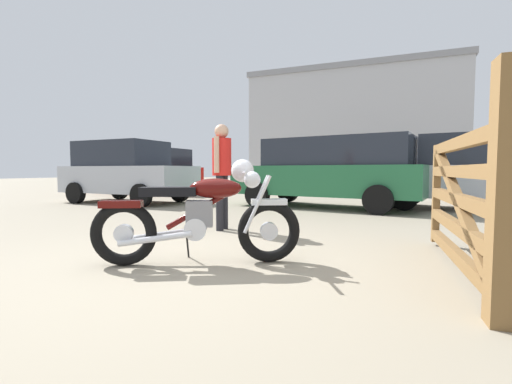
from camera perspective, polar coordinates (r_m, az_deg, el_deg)
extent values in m
plane|color=gray|center=(3.56, -9.22, -11.80)|extent=(80.00, 80.00, 0.00)
torus|color=black|center=(3.61, 2.11, -6.36)|extent=(0.62, 0.39, 0.64)
cylinder|color=silver|center=(3.61, 2.11, -6.36)|extent=(0.20, 0.15, 0.18)
torus|color=black|center=(3.71, -20.66, -6.31)|extent=(0.62, 0.39, 0.64)
cylinder|color=silver|center=(3.71, -20.66, -6.31)|extent=(0.20, 0.15, 0.18)
cube|color=silver|center=(3.57, 2.12, -1.61)|extent=(0.38, 0.28, 0.06)
cube|color=#4C0C0A|center=(3.68, -21.06, -1.85)|extent=(0.42, 0.30, 0.07)
cylinder|color=silver|center=(3.63, 0.00, -1.79)|extent=(0.27, 0.16, 0.58)
cylinder|color=silver|center=(3.48, 0.23, -2.01)|extent=(0.27, 0.16, 0.58)
sphere|color=silver|center=(3.54, -0.63, 2.02)|extent=(0.17, 0.17, 0.17)
cylinder|color=silver|center=(3.53, -1.93, 3.15)|extent=(0.30, 0.57, 0.03)
sphere|color=silver|center=(3.83, -2.20, 3.48)|extent=(0.25, 0.25, 0.25)
cylinder|color=#4C0C0A|center=(3.55, -8.45, -2.35)|extent=(0.70, 0.39, 0.47)
ellipsoid|color=#4C0C0A|center=(3.53, -6.59, 0.59)|extent=(0.56, 0.43, 0.20)
cube|color=black|center=(3.57, -13.98, 0.06)|extent=(0.57, 0.42, 0.09)
cube|color=slate|center=(3.56, -9.14, -3.45)|extent=(0.31, 0.28, 0.26)
cylinder|color=silver|center=(3.58, -9.76, -5.83)|extent=(0.29, 0.28, 0.22)
cylinder|color=silver|center=(3.74, -15.48, -6.75)|extent=(0.65, 0.37, 0.14)
cylinder|color=silver|center=(3.55, -16.05, -7.32)|extent=(0.65, 0.37, 0.14)
cylinder|color=black|center=(3.80, -11.05, -8.39)|extent=(0.12, 0.22, 0.33)
cube|color=brown|center=(2.56, 35.73, -0.26)|extent=(0.19, 0.19, 1.60)
cube|color=brown|center=(4.90, 27.22, -0.25)|extent=(0.09, 0.10, 1.20)
cube|color=brown|center=(3.80, 29.86, -8.95)|extent=(0.21, 2.40, 0.11)
cube|color=brown|center=(3.75, 29.98, -5.06)|extent=(0.21, 2.40, 0.11)
cube|color=brown|center=(3.72, 30.11, -1.10)|extent=(0.21, 2.40, 0.11)
cube|color=brown|center=(3.71, 30.23, 2.90)|extent=(0.21, 2.40, 0.11)
cube|color=brown|center=(3.72, 30.35, 6.91)|extent=(0.21, 2.40, 0.11)
cube|color=brown|center=(3.73, 30.10, -1.41)|extent=(0.20, 2.20, 1.08)
cylinder|color=black|center=(5.65, -5.16, -1.66)|extent=(0.12, 0.12, 0.86)
cylinder|color=black|center=(5.49, -5.92, -1.82)|extent=(0.12, 0.12, 0.86)
cylinder|color=red|center=(5.55, -5.58, 5.68)|extent=(0.30, 0.30, 0.58)
cylinder|color=tan|center=(5.73, -4.80, 5.91)|extent=(0.08, 0.08, 0.55)
cylinder|color=tan|center=(5.38, -6.42, 6.05)|extent=(0.08, 0.08, 0.55)
sphere|color=tan|center=(5.58, -5.61, 9.79)|extent=(0.22, 0.22, 0.22)
cylinder|color=black|center=(15.05, -22.05, 0.83)|extent=(0.61, 0.22, 0.60)
cylinder|color=black|center=(16.22, -17.85, 1.09)|extent=(0.61, 0.22, 0.60)
cylinder|color=black|center=(13.41, -14.96, 0.67)|extent=(0.61, 0.22, 0.60)
cylinder|color=black|center=(14.72, -10.91, 0.97)|extent=(0.61, 0.22, 0.60)
cube|color=red|center=(14.80, -16.57, 2.37)|extent=(3.98, 1.85, 0.76)
cube|color=#232833|center=(14.64, -15.88, 5.27)|extent=(2.48, 1.65, 0.72)
cylinder|color=black|center=(10.76, -12.27, 0.03)|extent=(0.61, 0.22, 0.60)
cylinder|color=black|center=(9.49, -18.16, -0.52)|extent=(0.61, 0.22, 0.60)
cylinder|color=black|center=(12.33, -21.28, 0.31)|extent=(0.61, 0.22, 0.60)
cylinder|color=black|center=(11.25, -27.24, -0.13)|extent=(0.61, 0.22, 0.60)
cube|color=#ADB2BC|center=(10.89, -19.96, 1.94)|extent=(3.98, 1.84, 0.76)
cube|color=#232833|center=(11.08, -20.98, 5.78)|extent=(2.47, 1.64, 0.72)
cylinder|color=black|center=(19.01, 15.95, 1.52)|extent=(0.66, 0.29, 0.64)
cylinder|color=black|center=(17.30, 14.63, 1.35)|extent=(0.66, 0.29, 0.64)
cylinder|color=black|center=(19.90, 7.51, 1.71)|extent=(0.66, 0.29, 0.64)
cylinder|color=black|center=(18.28, 5.48, 1.56)|extent=(0.66, 0.29, 0.64)
cube|color=#23663D|center=(18.56, 10.83, 2.69)|extent=(4.89, 2.38, 0.74)
cube|color=#232833|center=(18.66, 9.98, 4.88)|extent=(3.68, 2.06, 0.68)
cylinder|color=black|center=(8.99, 0.21, -0.43)|extent=(0.67, 0.32, 0.64)
cylinder|color=black|center=(10.53, 5.19, 0.14)|extent=(0.67, 0.32, 0.64)
cylinder|color=black|center=(7.87, 19.22, -1.19)|extent=(0.67, 0.32, 0.64)
cylinder|color=black|center=(9.59, 21.47, -0.43)|extent=(0.67, 0.32, 0.64)
cube|color=#23663D|center=(9.12, 11.21, 1.89)|extent=(4.94, 2.57, 0.74)
cube|color=#232833|center=(9.02, 13.06, 6.36)|extent=(3.73, 2.20, 0.68)
cylinder|color=black|center=(8.96, 22.99, -0.85)|extent=(0.62, 0.27, 0.60)
cylinder|color=black|center=(10.58, 23.97, -0.25)|extent=(0.62, 0.27, 0.60)
cube|color=#ADB2BC|center=(9.71, 30.64, 1.50)|extent=(4.09, 2.17, 0.76)
cube|color=#232833|center=(9.72, 32.26, 5.81)|extent=(2.59, 1.84, 0.72)
cube|color=#B2B2B7|center=(35.65, 15.64, 9.64)|extent=(18.50, 8.84, 9.64)
cube|color=gray|center=(36.55, 15.78, 17.57)|extent=(18.80, 9.15, 0.50)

